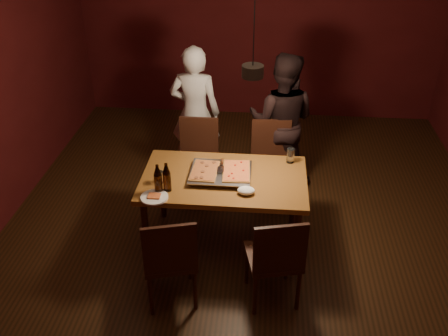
# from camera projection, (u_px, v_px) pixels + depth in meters

# --- Properties ---
(room_shell) EXTENTS (6.00, 6.00, 6.00)m
(room_shell) POSITION_uv_depth(u_px,v_px,m) (251.00, 111.00, 4.22)
(room_shell) COLOR #361E0E
(room_shell) RESTS_ON ground
(dining_table) EXTENTS (1.50, 0.90, 0.75)m
(dining_table) POSITION_uv_depth(u_px,v_px,m) (224.00, 184.00, 4.57)
(dining_table) COLOR brown
(dining_table) RESTS_ON floor
(chair_far_left) EXTENTS (0.42, 0.42, 0.49)m
(chair_far_left) POSITION_uv_depth(u_px,v_px,m) (198.00, 152.00, 5.38)
(chair_far_left) COLOR #38190F
(chair_far_left) RESTS_ON floor
(chair_far_right) EXTENTS (0.45, 0.45, 0.49)m
(chair_far_right) POSITION_uv_depth(u_px,v_px,m) (271.00, 154.00, 5.33)
(chair_far_right) COLOR #38190F
(chair_far_right) RESTS_ON floor
(chair_near_left) EXTENTS (0.51, 0.51, 0.49)m
(chair_near_left) POSITION_uv_depth(u_px,v_px,m) (170.00, 254.00, 3.96)
(chair_near_left) COLOR #38190F
(chair_near_left) RESTS_ON floor
(chair_near_right) EXTENTS (0.51, 0.51, 0.49)m
(chair_near_right) POSITION_uv_depth(u_px,v_px,m) (276.00, 254.00, 3.96)
(chair_near_right) COLOR #38190F
(chair_near_right) RESTS_ON floor
(pizza_tray) EXTENTS (0.59, 0.50, 0.05)m
(pizza_tray) POSITION_uv_depth(u_px,v_px,m) (221.00, 174.00, 4.54)
(pizza_tray) COLOR silver
(pizza_tray) RESTS_ON dining_table
(pizza_meat) EXTENTS (0.25, 0.38, 0.02)m
(pizza_meat) POSITION_uv_depth(u_px,v_px,m) (205.00, 170.00, 4.53)
(pizza_meat) COLOR maroon
(pizza_meat) RESTS_ON pizza_tray
(pizza_cheese) EXTENTS (0.26, 0.40, 0.02)m
(pizza_cheese) POSITION_uv_depth(u_px,v_px,m) (236.00, 171.00, 4.52)
(pizza_cheese) COLOR gold
(pizza_cheese) RESTS_ON pizza_tray
(spatula) EXTENTS (0.11, 0.25, 0.04)m
(spatula) POSITION_uv_depth(u_px,v_px,m) (222.00, 169.00, 4.53)
(spatula) COLOR silver
(spatula) RESTS_ON pizza_tray
(beer_bottle_a) EXTENTS (0.07, 0.07, 0.27)m
(beer_bottle_a) POSITION_uv_depth(u_px,v_px,m) (158.00, 179.00, 4.27)
(beer_bottle_a) COLOR black
(beer_bottle_a) RESTS_ON dining_table
(beer_bottle_b) EXTENTS (0.07, 0.07, 0.27)m
(beer_bottle_b) POSITION_uv_depth(u_px,v_px,m) (167.00, 177.00, 4.28)
(beer_bottle_b) COLOR black
(beer_bottle_b) RESTS_ON dining_table
(water_glass_left) EXTENTS (0.07, 0.07, 0.11)m
(water_glass_left) POSITION_uv_depth(u_px,v_px,m) (160.00, 177.00, 4.43)
(water_glass_left) COLOR silver
(water_glass_left) RESTS_ON dining_table
(water_glass_right) EXTENTS (0.07, 0.07, 0.15)m
(water_glass_right) POSITION_uv_depth(u_px,v_px,m) (290.00, 156.00, 4.73)
(water_glass_right) COLOR silver
(water_glass_right) RESTS_ON dining_table
(plate_slice) EXTENTS (0.24, 0.24, 0.03)m
(plate_slice) POSITION_uv_depth(u_px,v_px,m) (154.00, 197.00, 4.24)
(plate_slice) COLOR white
(plate_slice) RESTS_ON dining_table
(napkin) EXTENTS (0.15, 0.12, 0.06)m
(napkin) POSITION_uv_depth(u_px,v_px,m) (246.00, 191.00, 4.29)
(napkin) COLOR white
(napkin) RESTS_ON dining_table
(diner_white) EXTENTS (0.58, 0.40, 1.56)m
(diner_white) POSITION_uv_depth(u_px,v_px,m) (195.00, 113.00, 5.66)
(diner_white) COLOR silver
(diner_white) RESTS_ON floor
(diner_dark) EXTENTS (0.85, 0.71, 1.55)m
(diner_dark) POSITION_uv_depth(u_px,v_px,m) (282.00, 121.00, 5.48)
(diner_dark) COLOR black
(diner_dark) RESTS_ON floor
(pendant_lamp) EXTENTS (0.18, 0.18, 1.10)m
(pendant_lamp) POSITION_uv_depth(u_px,v_px,m) (253.00, 70.00, 4.03)
(pendant_lamp) COLOR black
(pendant_lamp) RESTS_ON ceiling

